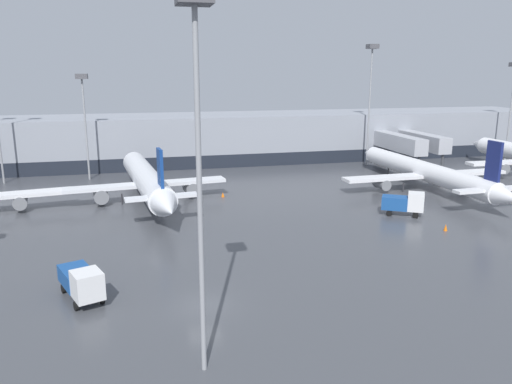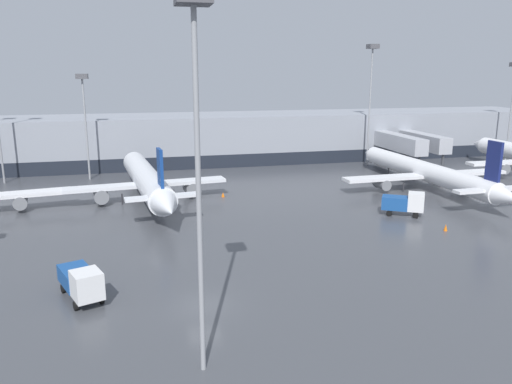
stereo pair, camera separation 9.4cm
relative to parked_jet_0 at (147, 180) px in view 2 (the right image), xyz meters
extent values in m
plane|color=#424449|center=(3.02, -32.74, -2.90)|extent=(320.00, 320.00, 0.00)
cube|color=gray|center=(3.02, 29.26, 1.60)|extent=(160.00, 16.00, 9.00)
cube|color=#1E232D|center=(3.02, 21.21, -1.70)|extent=(156.80, 0.10, 2.40)
cube|color=#A8AAB2|center=(45.18, 13.90, 1.70)|extent=(2.60, 14.71, 2.80)
cylinder|color=#3F4247|center=(45.18, 7.14, -1.30)|extent=(0.44, 0.44, 3.20)
cube|color=#A8AAB2|center=(50.35, 14.38, 1.70)|extent=(2.60, 13.76, 2.80)
cylinder|color=#3F4247|center=(50.35, 8.10, -1.30)|extent=(0.44, 0.44, 3.20)
cylinder|color=silver|center=(-0.07, 0.64, 0.08)|extent=(6.26, 26.89, 3.37)
cone|color=silver|center=(-1.73, 15.75, 0.08)|extent=(3.58, 4.03, 3.20)
cone|color=silver|center=(1.66, -15.13, 0.08)|extent=(3.56, 5.35, 3.03)
cube|color=silver|center=(0.00, -0.02, -0.60)|extent=(21.53, 4.79, 0.44)
cube|color=silver|center=(1.27, -11.56, 0.41)|extent=(8.23, 2.26, 0.35)
cube|color=navy|center=(1.27, -11.56, 3.48)|extent=(0.60, 2.24, 4.79)
cylinder|color=slate|center=(-5.95, -0.67, -1.62)|extent=(2.14, 2.90, 1.85)
cylinder|color=slate|center=(5.96, 0.64, -1.62)|extent=(2.14, 2.90, 1.85)
cylinder|color=#2D2D33|center=(-1.02, 9.26, -2.17)|extent=(0.20, 0.20, 1.47)
cylinder|color=#2D2D33|center=(-3.33, -1.06, -2.17)|extent=(0.20, 0.20, 1.47)
cylinder|color=#2D2D33|center=(3.48, -0.31, -2.17)|extent=(0.20, 0.20, 1.47)
cylinder|color=white|center=(40.42, -1.84, -0.25)|extent=(3.71, 30.69, 2.81)
cone|color=white|center=(39.92, 15.01, -0.25)|extent=(2.76, 3.16, 2.67)
cone|color=white|center=(40.94, -19.25, -0.25)|extent=(2.65, 4.28, 2.52)
cube|color=white|center=(40.44, -2.60, -0.81)|extent=(26.21, 3.40, 0.44)
cube|color=white|center=(40.84, -15.92, 0.03)|extent=(9.97, 1.77, 0.35)
cube|color=navy|center=(40.84, -15.92, 3.29)|extent=(0.43, 2.37, 5.40)
cylinder|color=slate|center=(33.13, -2.82, -1.66)|extent=(1.63, 2.93, 1.54)
cylinder|color=slate|center=(47.76, -2.39, -1.66)|extent=(1.63, 2.93, 1.54)
cylinder|color=#2D2D33|center=(40.12, 8.11, -2.21)|extent=(0.20, 0.20, 1.39)
cylinder|color=#2D2D33|center=(36.28, -3.49, -2.21)|extent=(0.20, 0.20, 1.39)
cylinder|color=#2D2D33|center=(44.65, -3.24, -2.21)|extent=(0.20, 0.20, 1.39)
cylinder|color=slate|center=(-15.60, -1.26, -1.66)|extent=(2.07, 3.12, 1.66)
cone|color=white|center=(64.11, 16.86, 0.39)|extent=(2.90, 3.36, 2.89)
cylinder|color=slate|center=(56.48, 1.15, -1.14)|extent=(1.68, 2.45, 1.67)
cylinder|color=#2D2D33|center=(64.08, 10.49, -1.94)|extent=(0.20, 0.20, 1.92)
cube|color=#19478C|center=(-6.35, -28.10, -1.55)|extent=(3.24, 4.10, 1.31)
cube|color=silver|center=(-5.33, -30.81, -1.18)|extent=(2.65, 2.76, 2.05)
cylinder|color=black|center=(-4.41, -30.56, -2.55)|extent=(0.48, 0.74, 0.70)
cylinder|color=black|center=(-6.19, -31.23, -2.55)|extent=(0.48, 0.74, 0.70)
cylinder|color=black|center=(-5.69, -27.17, -2.55)|extent=(0.48, 0.74, 0.70)
cylinder|color=black|center=(-7.46, -27.84, -2.55)|extent=(0.48, 0.74, 0.70)
cube|color=#19478C|center=(29.07, -13.89, -1.42)|extent=(3.63, 3.28, 1.57)
cube|color=silver|center=(31.15, -15.16, -1.10)|extent=(2.57, 2.59, 2.21)
cylinder|color=black|center=(31.68, -14.43, -2.55)|extent=(0.73, 0.58, 0.70)
cylinder|color=black|center=(30.75, -15.96, -2.55)|extent=(0.73, 0.58, 0.70)
cylinder|color=black|center=(29.07, -12.84, -2.55)|extent=(0.73, 0.58, 0.70)
cylinder|color=black|center=(28.14, -14.37, -2.55)|extent=(0.73, 0.58, 0.70)
cone|color=orange|center=(10.28, -0.11, -2.57)|extent=(0.45, 0.45, 0.67)
cone|color=orange|center=(31.33, -21.09, -2.53)|extent=(0.40, 0.40, 0.76)
cylinder|color=gray|center=(1.85, -40.84, 7.19)|extent=(0.30, 0.30, 20.18)
cylinder|color=gray|center=(69.99, 16.14, 6.10)|extent=(0.30, 0.30, 18.01)
cylinder|color=gray|center=(40.77, 17.59, 7.61)|extent=(0.30, 0.30, 21.02)
cube|color=#4C4C51|center=(40.77, 17.59, 18.52)|extent=(1.80, 1.80, 0.80)
cylinder|color=gray|center=(-8.70, 16.82, 5.07)|extent=(0.30, 0.30, 15.94)
cube|color=#4C4C51|center=(-8.70, 16.82, 13.44)|extent=(1.80, 1.80, 0.80)
camera|label=1|loc=(-1.45, -66.82, 14.04)|focal=35.00mm
camera|label=2|loc=(-1.36, -66.85, 14.04)|focal=35.00mm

